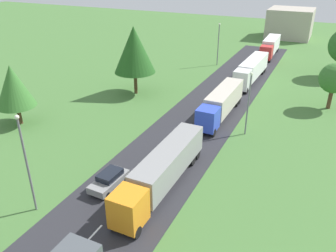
{
  "coord_description": "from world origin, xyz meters",
  "views": [
    {
      "loc": [
        13.98,
        8.74,
        19.5
      ],
      "look_at": [
        -1.09,
        40.61,
        2.22
      ],
      "focal_mm": 36.52,
      "sensor_mm": 36.0,
      "label": 1
    }
  ],
  "objects": [
    {
      "name": "road",
      "position": [
        0.0,
        24.5,
        0.03
      ],
      "size": [
        10.0,
        140.0,
        0.06
      ],
      "primitive_type": "cube",
      "color": "#2B2B30",
      "rests_on": "ground"
    },
    {
      "name": "lamppost_third",
      "position": [
        6.54,
        46.78,
        4.42
      ],
      "size": [
        0.36,
        0.36,
        7.9
      ],
      "color": "slate",
      "rests_on": "ground"
    },
    {
      "name": "lamppost_second",
      "position": [
        -6.32,
        25.0,
        4.97
      ],
      "size": [
        0.36,
        0.36,
        8.96
      ],
      "color": "slate",
      "rests_on": "ground"
    },
    {
      "name": "tree_ash",
      "position": [
        -12.88,
        53.45,
        7.03
      ],
      "size": [
        6.4,
        6.4,
        10.57
      ],
      "color": "#513823",
      "rests_on": "ground"
    },
    {
      "name": "truck_fifth",
      "position": [
        2.16,
        86.66,
        2.19
      ],
      "size": [
        2.67,
        12.11,
        3.77
      ],
      "color": "red",
      "rests_on": "road"
    },
    {
      "name": "car_third",
      "position": [
        -2.35,
        30.37,
        0.87
      ],
      "size": [
        2.08,
        4.33,
        1.56
      ],
      "color": "gray",
      "rests_on": "road"
    },
    {
      "name": "tree_oak",
      "position": [
        -20.89,
        37.12,
        5.16
      ],
      "size": [
        4.9,
        4.9,
        7.88
      ],
      "color": "#513823",
      "rests_on": "ground"
    },
    {
      "name": "truck_fourth",
      "position": [
        2.43,
        67.37,
        2.18
      ],
      "size": [
        2.84,
        14.68,
        3.65
      ],
      "color": "white",
      "rests_on": "road"
    },
    {
      "name": "truck_second",
      "position": [
        2.2,
        32.53,
        2.09
      ],
      "size": [
        2.55,
        14.5,
        3.48
      ],
      "color": "orange",
      "rests_on": "road"
    },
    {
      "name": "distant_building",
      "position": [
        3.12,
        109.35,
        3.8
      ],
      "size": [
        11.35,
        11.26,
        7.59
      ],
      "primitive_type": "cube",
      "color": "#B2A899",
      "rests_on": "ground"
    },
    {
      "name": "lamppost_fourth",
      "position": [
        -6.14,
        74.71,
        4.61
      ],
      "size": [
        0.36,
        0.36,
        8.27
      ],
      "color": "slate",
      "rests_on": "ground"
    },
    {
      "name": "tree_pine",
      "position": [
        15.47,
        59.98,
        4.49
      ],
      "size": [
        4.22,
        4.22,
        6.64
      ],
      "color": "#513823",
      "rests_on": "ground"
    },
    {
      "name": "truck_third",
      "position": [
        2.21,
        50.5,
        2.11
      ],
      "size": [
        2.56,
        13.16,
        3.56
      ],
      "color": "blue",
      "rests_on": "road"
    }
  ]
}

